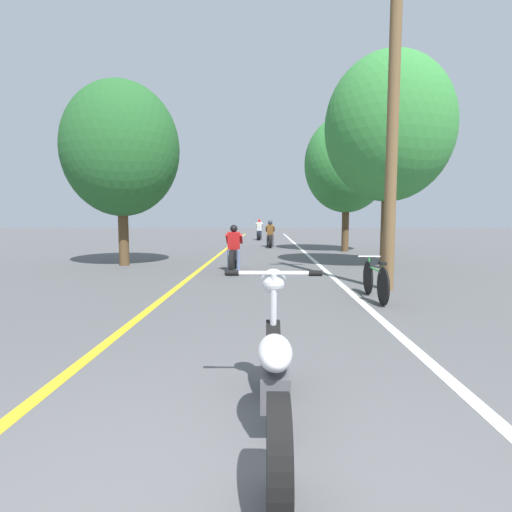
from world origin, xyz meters
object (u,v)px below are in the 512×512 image
(motorcycle_foreground, at_px, (275,375))
(roadside_tree_right_far, at_px, (347,164))
(motorcycle_rider_far, at_px, (259,232))
(bicycle_parked, at_px, (375,280))
(roadside_tree_left, at_px, (121,149))
(utility_pole, at_px, (393,107))
(roadside_tree_right_near, at_px, (389,128))
(motorcycle_rider_mid, at_px, (270,237))
(motorcycle_rider_lead, at_px, (234,254))

(motorcycle_foreground, bearing_deg, roadside_tree_right_far, 77.11)
(motorcycle_rider_far, distance_m, bicycle_parked, 20.79)
(roadside_tree_right_far, distance_m, roadside_tree_left, 9.97)
(utility_pole, relative_size, motorcycle_rider_far, 3.40)
(roadside_tree_right_near, height_order, roadside_tree_left, roadside_tree_right_near)
(roadside_tree_right_near, xyz_separation_m, roadside_tree_left, (-8.25, 0.55, -0.50))
(roadside_tree_right_near, relative_size, motorcycle_rider_far, 2.93)
(motorcycle_rider_mid, height_order, bicycle_parked, motorcycle_rider_mid)
(motorcycle_rider_mid, bearing_deg, bicycle_parked, -82.35)
(roadside_tree_right_far, relative_size, motorcycle_rider_mid, 2.79)
(roadside_tree_right_near, relative_size, motorcycle_foreground, 3.00)
(utility_pole, xyz_separation_m, motorcycle_rider_far, (-3.06, 19.60, -3.27))
(utility_pole, bearing_deg, roadside_tree_right_far, 84.05)
(motorcycle_rider_mid, bearing_deg, motorcycle_rider_lead, -96.75)
(roadside_tree_left, bearing_deg, motorcycle_foreground, -65.15)
(roadside_tree_left, bearing_deg, utility_pole, -30.53)
(utility_pole, distance_m, roadside_tree_right_far, 9.92)
(roadside_tree_right_far, relative_size, motorcycle_rider_lead, 2.88)
(roadside_tree_right_near, bearing_deg, utility_pole, -105.67)
(motorcycle_rider_lead, relative_size, motorcycle_rider_mid, 0.97)
(roadside_tree_right_near, distance_m, motorcycle_rider_lead, 5.94)
(motorcycle_rider_mid, relative_size, motorcycle_rider_far, 1.01)
(roadside_tree_right_far, distance_m, motorcycle_foreground, 16.45)
(roadside_tree_right_near, distance_m, roadside_tree_left, 8.29)
(roadside_tree_right_far, distance_m, bicycle_parked, 11.58)
(motorcycle_foreground, relative_size, motorcycle_rider_lead, 1.00)
(motorcycle_foreground, distance_m, motorcycle_rider_mid, 18.39)
(motorcycle_rider_far, bearing_deg, motorcycle_foreground, -88.86)
(motorcycle_rider_lead, bearing_deg, motorcycle_foreground, -83.57)
(motorcycle_rider_lead, bearing_deg, utility_pole, -38.91)
(utility_pole, bearing_deg, motorcycle_foreground, -113.77)
(roadside_tree_left, height_order, motorcycle_rider_far, roadside_tree_left)
(roadside_tree_right_near, height_order, motorcycle_rider_lead, roadside_tree_right_near)
(utility_pole, distance_m, roadside_tree_left, 8.38)
(motorcycle_rider_mid, xyz_separation_m, bicycle_parked, (1.83, -13.62, -0.18))
(motorcycle_rider_far, relative_size, bicycle_parked, 1.28)
(roadside_tree_left, height_order, motorcycle_foreground, roadside_tree_left)
(bicycle_parked, bearing_deg, utility_pole, 61.93)
(motorcycle_rider_mid, bearing_deg, roadside_tree_left, -120.13)
(motorcycle_foreground, bearing_deg, motorcycle_rider_far, 91.14)
(roadside_tree_right_near, xyz_separation_m, motorcycle_rider_mid, (-3.42, 8.88, -3.66))
(bicycle_parked, bearing_deg, motorcycle_rider_mid, 97.65)
(motorcycle_foreground, relative_size, motorcycle_rider_mid, 0.97)
(motorcycle_foreground, height_order, bicycle_parked, motorcycle_foreground)
(roadside_tree_right_near, bearing_deg, motorcycle_foreground, -110.72)
(motorcycle_rider_lead, bearing_deg, roadside_tree_right_far, 56.94)
(roadside_tree_right_far, bearing_deg, roadside_tree_right_near, -89.91)
(roadside_tree_right_far, relative_size, bicycle_parked, 3.59)
(roadside_tree_right_far, height_order, motorcycle_rider_mid, roadside_tree_right_far)
(motorcycle_rider_far, bearing_deg, roadside_tree_right_near, -75.53)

